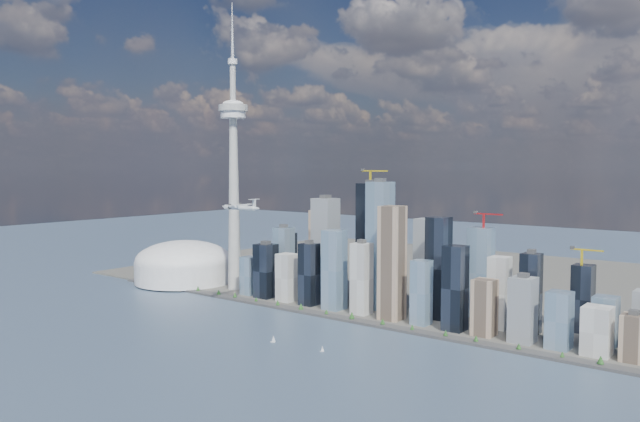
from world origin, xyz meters
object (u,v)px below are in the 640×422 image
Objects in this scene: dome_stadium at (184,264)px; sailboat_east at (322,350)px; airplane at (240,207)px; needle_tower at (234,170)px; sailboat_west at (273,340)px.

sailboat_east is (523.15, -205.53, -36.80)m from dome_stadium.
airplane is 304.17m from sailboat_east.
dome_stadium is 2.58× the size of airplane.
sailboat_west is (303.15, -222.88, -232.47)m from needle_tower.
dome_stadium is (-140.00, -10.00, -196.40)m from needle_tower.
sailboat_west is 1.28× the size of sailboat_east.
sailboat_east is at bearing -29.36° from needle_tower.
sailboat_east is at bearing -16.58° from sailboat_west.
needle_tower is 52.41× the size of sailboat_west.
dome_stadium is at bearing -175.91° from needle_tower.
dome_stadium is at bearing 132.51° from sailboat_west.
needle_tower reaches higher than dome_stadium.
airplane is 9.43× the size of sailboat_east.
airplane reaches higher than sailboat_east.
needle_tower is at bearing 128.51° from sailboat_east.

